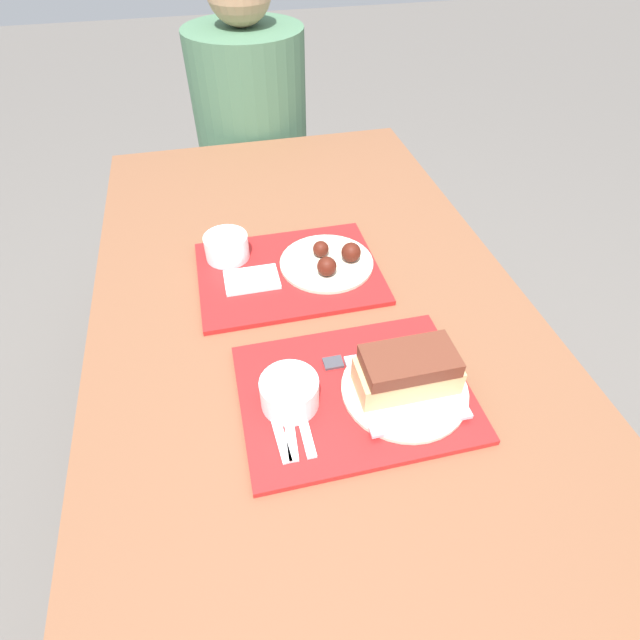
{
  "coord_description": "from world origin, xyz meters",
  "views": [
    {
      "loc": [
        -0.16,
        -0.67,
        1.45
      ],
      "look_at": [
        -0.0,
        0.01,
        0.77
      ],
      "focal_mm": 28.0,
      "sensor_mm": 36.0,
      "label": 1
    }
  ],
  "objects_px": {
    "wings_plate_far": "(330,260)",
    "person_seated_across": "(249,101)",
    "bowl_coleslaw_near": "(290,391)",
    "bowl_coleslaw_far": "(227,246)",
    "tray_near": "(355,392)",
    "tray_far": "(289,273)",
    "brisket_sandwich_plate": "(407,377)"
  },
  "relations": [
    {
      "from": "wings_plate_far",
      "to": "person_seated_across",
      "type": "height_order",
      "value": "person_seated_across"
    },
    {
      "from": "bowl_coleslaw_near",
      "to": "bowl_coleslaw_far",
      "type": "relative_size",
      "value": 1.0
    },
    {
      "from": "person_seated_across",
      "to": "tray_near",
      "type": "bearing_deg",
      "value": -89.25
    },
    {
      "from": "tray_near",
      "to": "bowl_coleslaw_near",
      "type": "height_order",
      "value": "bowl_coleslaw_near"
    },
    {
      "from": "tray_far",
      "to": "bowl_coleslaw_near",
      "type": "relative_size",
      "value": 4.03
    },
    {
      "from": "wings_plate_far",
      "to": "person_seated_across",
      "type": "xyz_separation_m",
      "value": [
        -0.06,
        0.93,
        0.02
      ]
    },
    {
      "from": "wings_plate_far",
      "to": "bowl_coleslaw_far",
      "type": "bearing_deg",
      "value": 159.06
    },
    {
      "from": "tray_near",
      "to": "brisket_sandwich_plate",
      "type": "relative_size",
      "value": 1.81
    },
    {
      "from": "person_seated_across",
      "to": "bowl_coleslaw_far",
      "type": "bearing_deg",
      "value": -100.87
    },
    {
      "from": "bowl_coleslaw_near",
      "to": "brisket_sandwich_plate",
      "type": "bearing_deg",
      "value": -5.61
    },
    {
      "from": "wings_plate_far",
      "to": "person_seated_across",
      "type": "relative_size",
      "value": 0.29
    },
    {
      "from": "bowl_coleslaw_far",
      "to": "person_seated_across",
      "type": "relative_size",
      "value": 0.14
    },
    {
      "from": "person_seated_across",
      "to": "brisket_sandwich_plate",
      "type": "bearing_deg",
      "value": -85.54
    },
    {
      "from": "tray_near",
      "to": "tray_far",
      "type": "xyz_separation_m",
      "value": [
        -0.05,
        0.36,
        0.0
      ]
    },
    {
      "from": "bowl_coleslaw_near",
      "to": "tray_near",
      "type": "bearing_deg",
      "value": -0.1
    },
    {
      "from": "bowl_coleslaw_far",
      "to": "person_seated_across",
      "type": "xyz_separation_m",
      "value": [
        0.16,
        0.85,
        0.0
      ]
    },
    {
      "from": "tray_near",
      "to": "bowl_coleslaw_far",
      "type": "bearing_deg",
      "value": 111.92
    },
    {
      "from": "tray_far",
      "to": "bowl_coleslaw_near",
      "type": "xyz_separation_m",
      "value": [
        -0.07,
        -0.36,
        0.04
      ]
    },
    {
      "from": "wings_plate_far",
      "to": "tray_far",
      "type": "bearing_deg",
      "value": 179.24
    },
    {
      "from": "tray_far",
      "to": "brisket_sandwich_plate",
      "type": "distance_m",
      "value": 0.41
    },
    {
      "from": "brisket_sandwich_plate",
      "to": "bowl_coleslaw_far",
      "type": "xyz_separation_m",
      "value": [
        -0.27,
        0.47,
        -0.01
      ]
    },
    {
      "from": "tray_far",
      "to": "person_seated_across",
      "type": "relative_size",
      "value": 0.55
    },
    {
      "from": "bowl_coleslaw_near",
      "to": "wings_plate_far",
      "type": "relative_size",
      "value": 0.47
    },
    {
      "from": "tray_near",
      "to": "person_seated_across",
      "type": "bearing_deg",
      "value": 90.75
    },
    {
      "from": "tray_near",
      "to": "person_seated_across",
      "type": "xyz_separation_m",
      "value": [
        -0.02,
        1.3,
        0.04
      ]
    },
    {
      "from": "brisket_sandwich_plate",
      "to": "bowl_coleslaw_far",
      "type": "distance_m",
      "value": 0.54
    },
    {
      "from": "tray_near",
      "to": "wings_plate_far",
      "type": "height_order",
      "value": "wings_plate_far"
    },
    {
      "from": "tray_far",
      "to": "wings_plate_far",
      "type": "xyz_separation_m",
      "value": [
        0.1,
        -0.0,
        0.02
      ]
    },
    {
      "from": "wings_plate_far",
      "to": "person_seated_across",
      "type": "distance_m",
      "value": 0.94
    },
    {
      "from": "tray_near",
      "to": "person_seated_across",
      "type": "relative_size",
      "value": 0.55
    },
    {
      "from": "tray_near",
      "to": "person_seated_across",
      "type": "height_order",
      "value": "person_seated_across"
    },
    {
      "from": "tray_near",
      "to": "wings_plate_far",
      "type": "bearing_deg",
      "value": 83.03
    }
  ]
}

